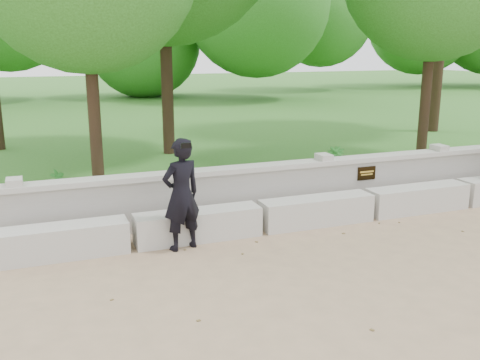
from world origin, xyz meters
name	(u,v)px	position (x,y,z in m)	size (l,w,h in m)	color
ground	(447,257)	(0.00, 0.00, 0.00)	(80.00, 80.00, 0.00)	#9F8362
lawn	(184,121)	(0.00, 14.00, 0.12)	(40.00, 22.00, 0.25)	#316C23
concrete_bench	(369,205)	(0.00, 1.90, 0.22)	(11.90, 0.45, 0.45)	#B2B0A8
parapet_wall	(347,181)	(0.00, 2.60, 0.46)	(12.50, 0.35, 0.90)	#A7A59E
man_main	(181,195)	(-3.32, 1.61, 0.80)	(0.67, 0.62, 1.61)	black
shrub_a	(58,185)	(-4.87, 3.98, 0.52)	(0.28, 0.19, 0.53)	#2A7829
shrub_b	(259,177)	(-1.42, 3.30, 0.51)	(0.28, 0.23, 0.52)	#2A7829
shrub_d	(334,163)	(0.33, 3.62, 0.57)	(0.36, 0.32, 0.65)	#2A7829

